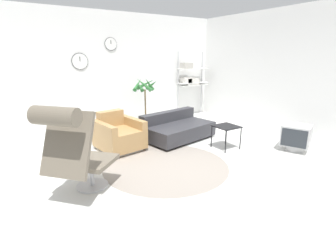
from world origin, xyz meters
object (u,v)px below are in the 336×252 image
at_px(lounge_chair, 73,144).
at_px(potted_plant, 145,103).
at_px(couch_low, 177,129).
at_px(crt_television, 296,137).
at_px(armchair_red, 119,136).
at_px(side_table, 226,128).
at_px(shelf_unit, 190,78).

relative_size(lounge_chair, potted_plant, 1.00).
bearing_deg(lounge_chair, potted_plant, 95.57).
relative_size(couch_low, crt_television, 2.55).
relative_size(armchair_red, potted_plant, 0.73).
distance_m(armchair_red, crt_television, 3.40).
xyz_separation_m(armchair_red, side_table, (1.80, -1.07, 0.13)).
bearing_deg(couch_low, armchair_red, -13.33).
xyz_separation_m(couch_low, potted_plant, (-0.10, 1.26, 0.38)).
height_order(armchair_red, crt_television, armchair_red).
relative_size(lounge_chair, shelf_unit, 0.68).
bearing_deg(lounge_chair, side_table, 54.46).
height_order(couch_low, shelf_unit, shelf_unit).
height_order(armchair_red, potted_plant, potted_plant).
bearing_deg(armchair_red, crt_television, 138.14).
height_order(lounge_chair, couch_low, lounge_chair).
distance_m(side_table, potted_plant, 2.34).
bearing_deg(couch_low, lounge_chair, 18.18).
distance_m(crt_television, shelf_unit, 3.55).
xyz_separation_m(armchair_red, shelf_unit, (2.90, 1.56, 0.85)).
xyz_separation_m(armchair_red, couch_low, (1.32, -0.07, -0.06)).
distance_m(side_table, crt_television, 1.32).
bearing_deg(shelf_unit, potted_plant, -167.58).
bearing_deg(potted_plant, armchair_red, -135.78).
height_order(couch_low, potted_plant, potted_plant).
distance_m(couch_low, crt_television, 2.36).
xyz_separation_m(potted_plant, shelf_unit, (1.68, 0.37, 0.53)).
bearing_deg(crt_television, potted_plant, 4.61).
distance_m(armchair_red, side_table, 2.10).
height_order(crt_television, shelf_unit, shelf_unit).
relative_size(side_table, shelf_unit, 0.24).
relative_size(side_table, potted_plant, 0.36).
height_order(side_table, potted_plant, potted_plant).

